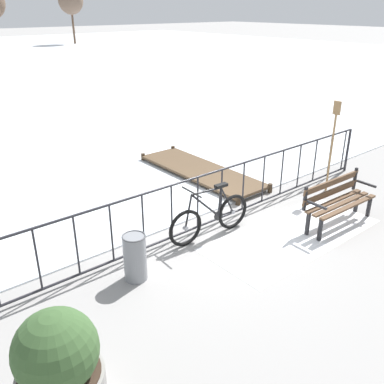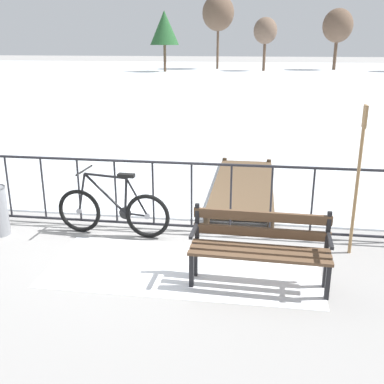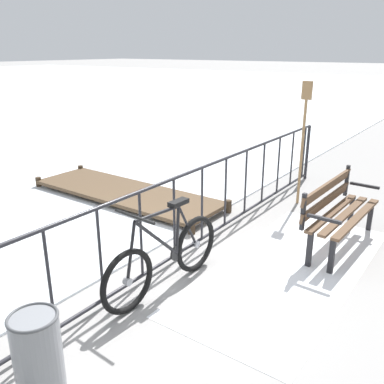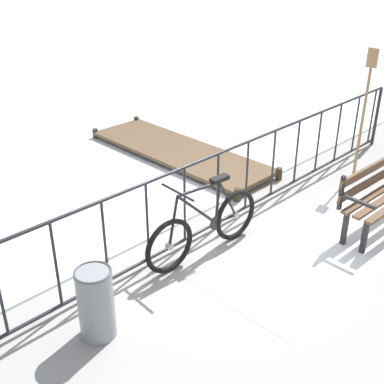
{
  "view_description": "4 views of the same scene",
  "coord_description": "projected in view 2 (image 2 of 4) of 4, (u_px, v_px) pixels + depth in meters",
  "views": [
    {
      "loc": [
        -4.67,
        -5.12,
        3.74
      ],
      "look_at": [
        -0.42,
        0.0,
        0.8
      ],
      "focal_mm": 39.49,
      "sensor_mm": 36.0,
      "label": 1
    },
    {
      "loc": [
        1.81,
        -6.33,
        2.73
      ],
      "look_at": [
        0.93,
        -0.39,
        0.75
      ],
      "focal_mm": 43.14,
      "sensor_mm": 36.0,
      "label": 2
    },
    {
      "loc": [
        -3.26,
        -2.8,
        2.44
      ],
      "look_at": [
        1.05,
        0.29,
        0.62
      ],
      "focal_mm": 39.01,
      "sensor_mm": 36.0,
      "label": 3
    },
    {
      "loc": [
        -3.88,
        -3.73,
        3.38
      ],
      "look_at": [
        -0.17,
        -0.0,
        0.69
      ],
      "focal_mm": 46.66,
      "sensor_mm": 36.0,
      "label": 4
    }
  ],
  "objects": [
    {
      "name": "ground_plane",
      "position": [
        136.0,
        228.0,
        7.05
      ],
      "size": [
        160.0,
        160.0,
        0.0
      ],
      "primitive_type": "plane",
      "color": "gray"
    },
    {
      "name": "frozen_pond",
      "position": [
        237.0,
        79.0,
        33.73
      ],
      "size": [
        80.0,
        56.0,
        0.03
      ],
      "primitive_type": "cube",
      "color": "silver",
      "rests_on": "ground"
    },
    {
      "name": "snow_patch",
      "position": [
        183.0,
        268.0,
        5.79
      ],
      "size": [
        3.39,
        1.47,
        0.01
      ],
      "primitive_type": "cube",
      "color": "white",
      "rests_on": "ground"
    },
    {
      "name": "railing_fence",
      "position": [
        134.0,
        193.0,
        6.87
      ],
      "size": [
        9.06,
        0.06,
        1.07
      ],
      "color": "#232328",
      "rests_on": "ground"
    },
    {
      "name": "bicycle_near_railing",
      "position": [
        113.0,
        211.0,
        6.7
      ],
      "size": [
        1.71,
        0.52,
        0.97
      ],
      "color": "black",
      "rests_on": "ground"
    },
    {
      "name": "park_bench",
      "position": [
        260.0,
        243.0,
        5.3
      ],
      "size": [
        1.61,
        0.53,
        0.89
      ],
      "color": "brown",
      "rests_on": "ground"
    },
    {
      "name": "oar_upright",
      "position": [
        359.0,
        172.0,
        5.87
      ],
      "size": [
        0.04,
        0.16,
        1.98
      ],
      "color": "#937047",
      "rests_on": "ground"
    },
    {
      "name": "wooden_dock",
      "position": [
        243.0,
        185.0,
        8.72
      ],
      "size": [
        1.1,
        3.6,
        0.2
      ],
      "color": "brown",
      "rests_on": "ground"
    },
    {
      "name": "tree_west_mid",
      "position": [
        265.0,
        31.0,
        42.01
      ],
      "size": [
        2.14,
        2.14,
        4.76
      ],
      "color": "brown",
      "rests_on": "ground"
    },
    {
      "name": "tree_centre",
      "position": [
        164.0,
        28.0,
        40.78
      ],
      "size": [
        2.58,
        2.58,
        5.25
      ],
      "color": "brown",
      "rests_on": "ground"
    },
    {
      "name": "tree_east_mid",
      "position": [
        338.0,
        26.0,
        43.3
      ],
      "size": [
        2.81,
        2.81,
        5.6
      ],
      "color": "brown",
      "rests_on": "ground"
    },
    {
      "name": "tree_far_east",
      "position": [
        218.0,
        13.0,
        44.41
      ],
      "size": [
        3.06,
        3.06,
        6.95
      ],
      "color": "brown",
      "rests_on": "ground"
    }
  ]
}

